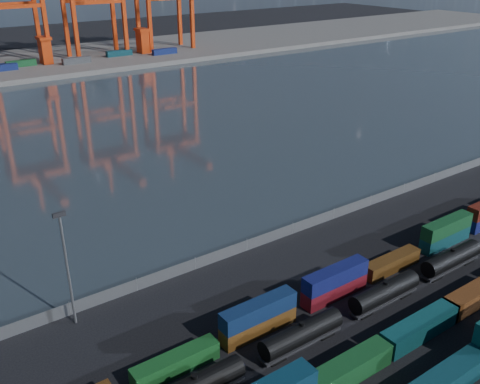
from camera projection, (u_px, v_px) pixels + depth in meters
ground at (375, 341)px, 68.50m from camera, size 700.00×700.00×0.00m
harbor_water at (82, 133)px, 146.52m from camera, size 700.00×700.00×0.00m
container_row_mid at (394, 340)px, 65.93m from camera, size 141.93×2.62×5.59m
container_row_north at (348, 279)px, 77.91m from camera, size 140.04×2.25×4.79m
waterfront_fence at (247, 245)px, 88.89m from camera, size 160.12×0.12×2.20m
yard_light_mast at (67, 264)px, 68.17m from camera, size 1.60×0.40×16.60m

